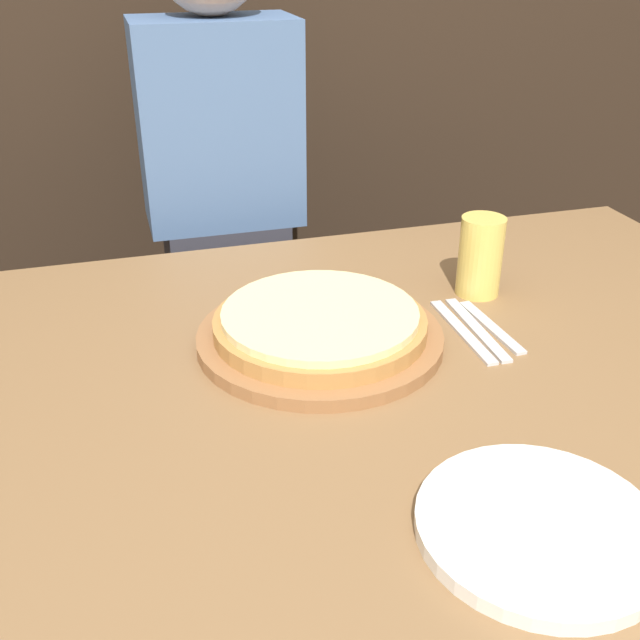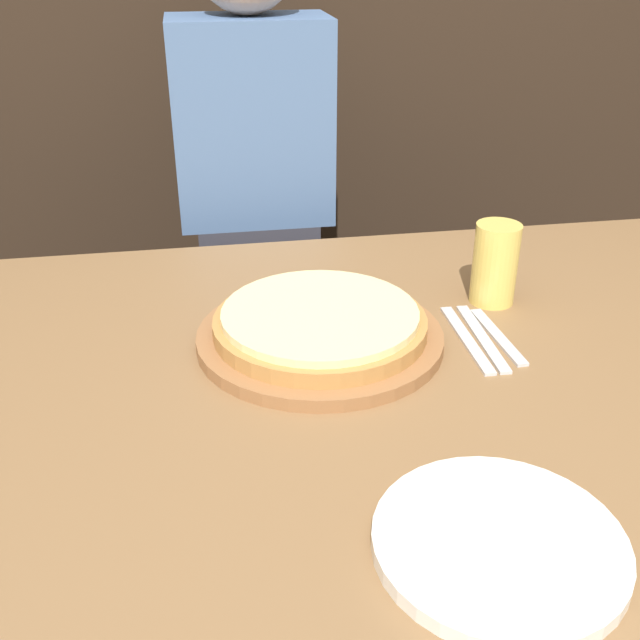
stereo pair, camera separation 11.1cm
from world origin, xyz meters
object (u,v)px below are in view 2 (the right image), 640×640
at_px(pizza_on_board, 320,329).
at_px(fork, 466,339).
at_px(spoon, 498,336).
at_px(dinner_plate, 499,543).
at_px(beer_glass, 495,260).
at_px(diner_person, 257,242).
at_px(dinner_knife, 482,337).

height_order(pizza_on_board, fork, pizza_on_board).
distance_m(fork, spoon, 0.05).
distance_m(dinner_plate, fork, 0.43).
distance_m(beer_glass, fork, 0.17).
bearing_deg(fork, dinner_plate, -105.44).
bearing_deg(spoon, dinner_plate, -111.58).
bearing_deg(pizza_on_board, fork, -7.29).
distance_m(pizza_on_board, beer_glass, 0.33).
bearing_deg(diner_person, pizza_on_board, -86.60).
xyz_separation_m(dinner_plate, spoon, (0.17, 0.42, -0.01)).
bearing_deg(pizza_on_board, dinner_plate, -76.70).
xyz_separation_m(pizza_on_board, dinner_plate, (0.11, -0.45, -0.02)).
xyz_separation_m(beer_glass, spoon, (-0.04, -0.12, -0.07)).
relative_size(beer_glass, dinner_knife, 0.65).
distance_m(dinner_plate, diner_person, 1.10).
distance_m(fork, diner_person, 0.72).
xyz_separation_m(beer_glass, diner_person, (-0.35, 0.54, -0.16)).
distance_m(dinner_plate, dinner_knife, 0.44).
xyz_separation_m(dinner_plate, fork, (0.12, 0.42, -0.01)).
bearing_deg(pizza_on_board, diner_person, 93.40).
bearing_deg(dinner_knife, dinner_plate, -108.56).
bearing_deg(dinner_knife, diner_person, 113.12).
bearing_deg(spoon, pizza_on_board, 174.04).
height_order(dinner_knife, diner_person, diner_person).
bearing_deg(fork, beer_glass, 54.81).
bearing_deg(beer_glass, dinner_knife, -116.60).
height_order(fork, dinner_knife, same).
bearing_deg(spoon, fork, 180.00).
height_order(dinner_knife, spoon, same).
relative_size(dinner_knife, diner_person, 0.15).
bearing_deg(dinner_plate, fork, 74.56).
height_order(pizza_on_board, spoon, pizza_on_board).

